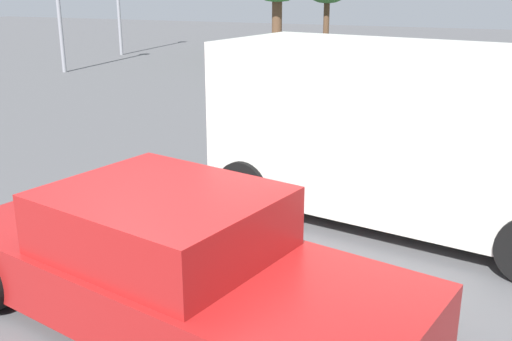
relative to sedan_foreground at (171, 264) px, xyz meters
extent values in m
plane|color=#515154|center=(-0.13, -0.18, -0.59)|extent=(80.00, 80.00, 0.00)
cube|color=maroon|center=(0.03, -0.01, -0.15)|extent=(4.93, 2.80, 0.57)
cube|color=maroon|center=(-0.07, 0.02, 0.42)|extent=(2.28, 2.04, 0.56)
cube|color=slate|center=(0.83, -0.19, 0.42)|extent=(0.40, 1.49, 0.47)
cube|color=slate|center=(-0.97, 0.23, 0.42)|extent=(0.40, 1.49, 0.47)
cylinder|color=black|center=(1.80, 0.44, -0.27)|extent=(0.67, 0.36, 0.64)
cylinder|color=black|center=(-1.36, 1.18, -0.27)|extent=(0.67, 0.36, 0.64)
cube|color=silver|center=(1.52, 3.37, 0.67)|extent=(5.12, 2.93, 2.07)
cylinder|color=black|center=(-0.07, 4.67, -0.21)|extent=(0.79, 0.39, 0.76)
cylinder|color=black|center=(-0.44, 2.76, -0.21)|extent=(0.79, 0.39, 0.76)
cylinder|color=gray|center=(1.94, 7.06, -0.15)|extent=(0.13, 0.13, 0.87)
cylinder|color=gray|center=(2.06, 6.94, -0.15)|extent=(0.13, 0.13, 0.87)
cube|color=#339959|center=(2.00, 7.00, 0.59)|extent=(0.45, 0.45, 0.62)
cylinder|color=#339959|center=(1.83, 7.17, 0.54)|extent=(0.09, 0.09, 0.73)
cylinder|color=#339959|center=(2.17, 6.83, 0.54)|extent=(0.09, 0.09, 0.73)
sphere|color=#936B4C|center=(2.00, 7.00, 1.02)|extent=(0.24, 0.24, 0.24)
cylinder|color=brown|center=(-5.91, 18.87, 0.75)|extent=(0.41, 0.41, 2.69)
cylinder|color=brown|center=(-5.48, 24.68, 0.63)|extent=(0.29, 0.29, 2.45)
camera|label=1|loc=(2.56, -4.24, 2.45)|focal=41.80mm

